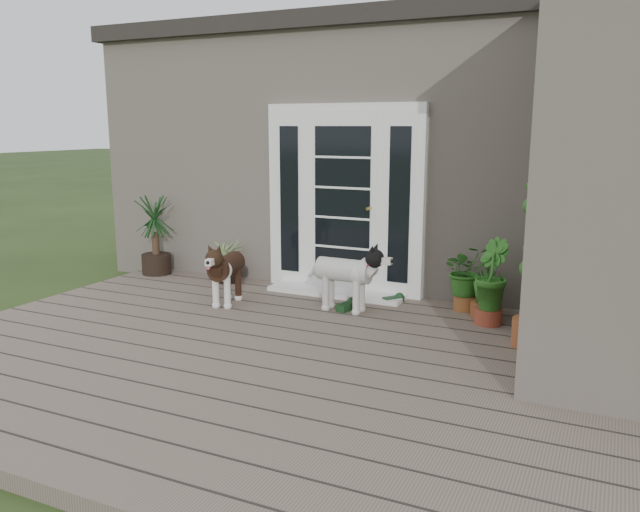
% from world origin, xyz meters
% --- Properties ---
extents(deck, '(6.20, 4.60, 0.12)m').
position_xyz_m(deck, '(0.00, 0.40, 0.06)').
color(deck, '#6B5B4C').
rests_on(deck, ground).
extents(house_main, '(7.40, 4.00, 3.10)m').
position_xyz_m(house_main, '(0.00, 4.65, 1.55)').
color(house_main, '#665E54').
rests_on(house_main, ground).
extents(roof_main, '(7.60, 4.20, 0.20)m').
position_xyz_m(roof_main, '(0.00, 4.65, 3.20)').
color(roof_main, '#2D2826').
rests_on(roof_main, house_main).
extents(door_unit, '(1.90, 0.14, 2.15)m').
position_xyz_m(door_unit, '(-0.20, 2.60, 1.19)').
color(door_unit, white).
rests_on(door_unit, deck).
extents(door_step, '(1.60, 0.40, 0.05)m').
position_xyz_m(door_step, '(-0.20, 2.40, 0.14)').
color(door_step, white).
rests_on(door_step, deck).
extents(brindle_dog, '(0.46, 0.79, 0.62)m').
position_xyz_m(brindle_dog, '(-1.11, 1.53, 0.43)').
color(brindle_dog, '#372014').
rests_on(brindle_dog, deck).
extents(white_dog, '(0.78, 0.35, 0.64)m').
position_xyz_m(white_dog, '(0.14, 1.82, 0.44)').
color(white_dog, white).
rests_on(white_dog, deck).
extents(spider_plant, '(0.60, 0.60, 0.59)m').
position_xyz_m(spider_plant, '(-1.67, 2.40, 0.41)').
color(spider_plant, '#A2BC74').
rests_on(spider_plant, deck).
extents(yucca, '(0.88, 0.88, 1.04)m').
position_xyz_m(yucca, '(-2.75, 2.36, 0.64)').
color(yucca, black).
rests_on(yucca, deck).
extents(herb_a, '(0.68, 0.68, 0.63)m').
position_xyz_m(herb_a, '(1.28, 2.40, 0.44)').
color(herb_a, '#1A5B1C').
rests_on(herb_a, deck).
extents(herb_b, '(0.54, 0.54, 0.63)m').
position_xyz_m(herb_b, '(1.59, 2.01, 0.43)').
color(herb_b, '#21641C').
rests_on(herb_b, deck).
extents(herb_c, '(0.33, 0.33, 0.51)m').
position_xyz_m(herb_c, '(1.53, 2.22, 0.38)').
color(herb_c, '#20661D').
rests_on(herb_c, deck).
extents(sapling, '(0.56, 0.56, 1.76)m').
position_xyz_m(sapling, '(2.05, 1.51, 1.00)').
color(sapling, '#1C5718').
rests_on(sapling, deck).
extents(clog_left, '(0.21, 0.34, 0.10)m').
position_xyz_m(clog_left, '(0.16, 1.88, 0.17)').
color(clog_left, '#143317').
rests_on(clog_left, deck).
extents(clog_right, '(0.27, 0.30, 0.08)m').
position_xyz_m(clog_right, '(0.51, 2.35, 0.16)').
color(clog_right, '#16371A').
rests_on(clog_right, deck).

